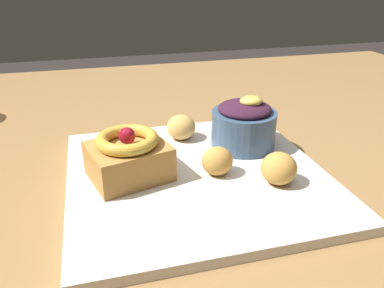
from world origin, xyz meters
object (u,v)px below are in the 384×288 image
Objects in this scene: cake_slice at (128,156)px; berry_ramekin at (244,124)px; fritter_front at (279,168)px; fritter_back at (181,127)px; front_plate at (196,175)px; fritter_middle at (217,161)px.

berry_ramekin is (0.16, 0.05, 0.00)m from cake_slice.
fritter_front reaches higher than fritter_back.
front_plate is at bearing 148.93° from fritter_front.
berry_ramekin is 2.13× the size of fritter_back.
cake_slice is 0.13m from fritter_back.
fritter_middle reaches higher than front_plate.
front_plate is at bearing -93.00° from fritter_back.
berry_ramekin is (0.08, 0.05, 0.04)m from front_plate.
fritter_middle is at bearing -11.04° from cake_slice.
fritter_back is at bearing 149.16° from berry_ramekin.
fritter_front is (0.00, -0.11, -0.01)m from berry_ramekin.
fritter_middle and fritter_back have the same top height.
berry_ramekin is 2.32× the size of fritter_middle.
cake_slice is (-0.08, 0.01, 0.03)m from front_plate.
fritter_middle is (-0.06, -0.07, -0.01)m from berry_ramekin.
cake_slice is 2.75× the size of fritter_middle.
fritter_front is at bearing -31.73° from fritter_middle.
berry_ramekin is 0.11m from fritter_front.
berry_ramekin reaches higher than front_plate.
fritter_front is at bearing -19.49° from cake_slice.
fritter_middle is at bearing -132.05° from berry_ramekin.
berry_ramekin is at bearing -30.84° from fritter_back.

